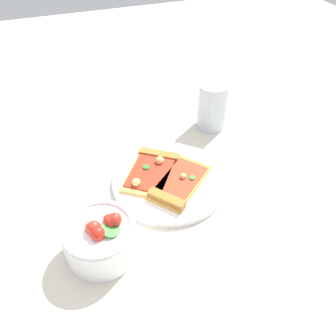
% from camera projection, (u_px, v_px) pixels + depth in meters
% --- Properties ---
extents(ground_plane, '(2.40, 2.40, 0.00)m').
position_uv_depth(ground_plane, '(172.00, 174.00, 0.74)').
color(ground_plane, beige).
rests_on(ground_plane, ground).
extents(plate, '(0.25, 0.25, 0.01)m').
position_uv_depth(plate, '(169.00, 180.00, 0.71)').
color(plate, white).
rests_on(plate, ground_plane).
extents(pizza_slice_near, '(0.16, 0.17, 0.02)m').
position_uv_depth(pizza_slice_near, '(152.00, 169.00, 0.72)').
color(pizza_slice_near, '#E5B256').
rests_on(pizza_slice_near, plate).
extents(pizza_slice_far, '(0.16, 0.16, 0.02)m').
position_uv_depth(pizza_slice_far, '(179.00, 185.00, 0.68)').
color(pizza_slice_far, gold).
rests_on(pizza_slice_far, plate).
extents(salad_bowl, '(0.12, 0.12, 0.09)m').
position_uv_depth(salad_bowl, '(101.00, 238.00, 0.56)').
color(salad_bowl, white).
rests_on(salad_bowl, ground_plane).
extents(soda_glass, '(0.08, 0.08, 0.12)m').
position_uv_depth(soda_glass, '(212.00, 106.00, 0.84)').
color(soda_glass, silver).
rests_on(soda_glass, ground_plane).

